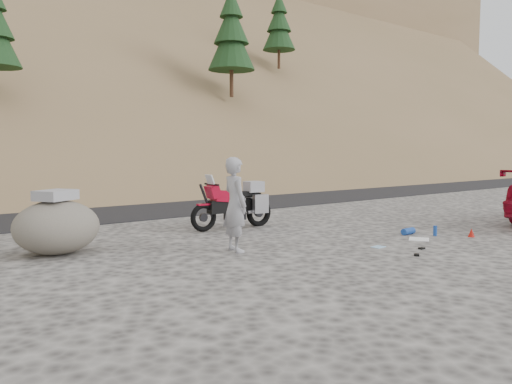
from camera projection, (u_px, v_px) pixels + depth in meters
ground at (324, 241)px, 11.36m from camera, size 140.00×140.00×0.00m
road at (148, 206)px, 18.44m from camera, size 120.00×7.00×0.05m
motorcycle at (236, 205)px, 13.12m from camera, size 2.47×0.77×1.47m
man at (235, 251)px, 10.17m from camera, size 0.56×0.76×1.92m
boulder at (57, 227)px, 9.83m from camera, size 2.03×1.88×1.26m
gear_white_cloth at (419, 239)px, 11.50m from camera, size 0.65×0.63×0.02m
gear_blue_mat at (408, 231)px, 12.19m from camera, size 0.41×0.18×0.16m
gear_bottle at (435, 231)px, 12.01m from camera, size 0.11×0.11×0.25m
gear_funnel at (471, 233)px, 11.85m from camera, size 0.18×0.18×0.20m
gear_glove_a at (422, 248)px, 10.38m from camera, size 0.13×0.10×0.04m
gear_glove_b at (417, 255)px, 9.72m from camera, size 0.15×0.15×0.04m
gear_blue_cloth at (378, 247)px, 10.60m from camera, size 0.31×0.24×0.01m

